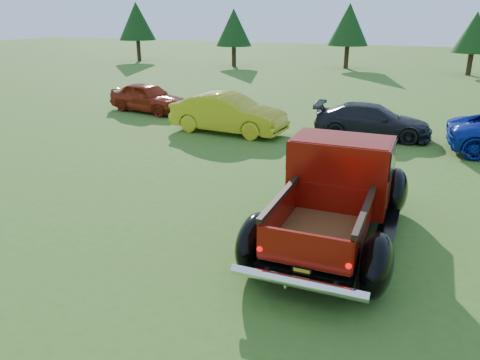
{
  "coord_description": "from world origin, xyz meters",
  "views": [
    {
      "loc": [
        3.45,
        -8.21,
        4.42
      ],
      "look_at": [
        0.09,
        0.2,
        1.14
      ],
      "focal_mm": 35.0,
      "sensor_mm": 36.0,
      "label": 1
    }
  ],
  "objects_px": {
    "tree_mid_right": "(475,32)",
    "tree_far_west": "(137,21)",
    "tree_west": "(234,28)",
    "pickup_truck": "(339,188)",
    "show_car_grey": "(372,121)",
    "tree_mid_left": "(349,25)",
    "show_car_yellow": "(228,114)",
    "show_car_red": "(148,97)"
  },
  "relations": [
    {
      "from": "tree_mid_right",
      "to": "tree_mid_left",
      "type": "bearing_deg",
      "value": 173.66
    },
    {
      "from": "tree_west",
      "to": "show_car_red",
      "type": "height_order",
      "value": "tree_west"
    },
    {
      "from": "tree_west",
      "to": "show_car_yellow",
      "type": "xyz_separation_m",
      "value": [
        8.5,
        -21.04,
        -2.37
      ]
    },
    {
      "from": "tree_west",
      "to": "show_car_grey",
      "type": "height_order",
      "value": "tree_west"
    },
    {
      "from": "tree_mid_right",
      "to": "show_car_grey",
      "type": "relative_size",
      "value": 1.05
    },
    {
      "from": "show_car_yellow",
      "to": "show_car_grey",
      "type": "bearing_deg",
      "value": -71.04
    },
    {
      "from": "pickup_truck",
      "to": "show_car_yellow",
      "type": "relative_size",
      "value": 1.24
    },
    {
      "from": "tree_west",
      "to": "pickup_truck",
      "type": "distance_m",
      "value": 31.44
    },
    {
      "from": "pickup_truck",
      "to": "show_car_red",
      "type": "height_order",
      "value": "pickup_truck"
    },
    {
      "from": "show_car_red",
      "to": "show_car_yellow",
      "type": "distance_m",
      "value": 5.49
    },
    {
      "from": "tree_far_west",
      "to": "show_car_red",
      "type": "xyz_separation_m",
      "value": [
        13.5,
        -19.78,
        -2.86
      ]
    },
    {
      "from": "pickup_truck",
      "to": "show_car_grey",
      "type": "xyz_separation_m",
      "value": [
        -0.32,
        8.34,
        -0.36
      ]
    },
    {
      "from": "tree_far_west",
      "to": "tree_west",
      "type": "bearing_deg",
      "value": -5.71
    },
    {
      "from": "show_car_grey",
      "to": "show_car_yellow",
      "type": "bearing_deg",
      "value": 101.91
    },
    {
      "from": "tree_far_west",
      "to": "pickup_truck",
      "type": "distance_m",
      "value": 37.78
    },
    {
      "from": "show_car_red",
      "to": "tree_west",
      "type": "bearing_deg",
      "value": 21.84
    },
    {
      "from": "tree_mid_left",
      "to": "pickup_truck",
      "type": "xyz_separation_m",
      "value": [
        5.0,
        -30.07,
        -2.41
      ]
    },
    {
      "from": "tree_mid_left",
      "to": "tree_mid_right",
      "type": "distance_m",
      "value": 9.06
    },
    {
      "from": "tree_mid_right",
      "to": "show_car_red",
      "type": "bearing_deg",
      "value": -126.25
    },
    {
      "from": "tree_far_west",
      "to": "pickup_truck",
      "type": "bearing_deg",
      "value": -50.45
    },
    {
      "from": "show_car_red",
      "to": "pickup_truck",
      "type": "bearing_deg",
      "value": -120.23
    },
    {
      "from": "tree_far_west",
      "to": "tree_mid_left",
      "type": "xyz_separation_m",
      "value": [
        19.0,
        1.0,
        -0.14
      ]
    },
    {
      "from": "tree_west",
      "to": "tree_mid_left",
      "type": "xyz_separation_m",
      "value": [
        9.0,
        2.0,
        0.27
      ]
    },
    {
      "from": "pickup_truck",
      "to": "show_car_red",
      "type": "bearing_deg",
      "value": 138.8
    },
    {
      "from": "pickup_truck",
      "to": "show_car_grey",
      "type": "relative_size",
      "value": 1.31
    },
    {
      "from": "show_car_yellow",
      "to": "tree_mid_left",
      "type": "bearing_deg",
      "value": 3.46
    },
    {
      "from": "show_car_red",
      "to": "show_car_yellow",
      "type": "bearing_deg",
      "value": -103.12
    },
    {
      "from": "tree_west",
      "to": "pickup_truck",
      "type": "bearing_deg",
      "value": -63.49
    },
    {
      "from": "tree_mid_right",
      "to": "show_car_red",
      "type": "height_order",
      "value": "tree_mid_right"
    },
    {
      "from": "tree_west",
      "to": "tree_mid_right",
      "type": "bearing_deg",
      "value": 3.18
    },
    {
      "from": "tree_far_west",
      "to": "tree_mid_right",
      "type": "bearing_deg",
      "value": -0.0
    },
    {
      "from": "tree_mid_right",
      "to": "tree_far_west",
      "type": "bearing_deg",
      "value": 180.0
    },
    {
      "from": "tree_mid_right",
      "to": "show_car_red",
      "type": "relative_size",
      "value": 1.14
    },
    {
      "from": "pickup_truck",
      "to": "show_car_red",
      "type": "distance_m",
      "value": 14.03
    },
    {
      "from": "show_car_yellow",
      "to": "pickup_truck",
      "type": "bearing_deg",
      "value": -137.22
    },
    {
      "from": "tree_mid_left",
      "to": "show_car_grey",
      "type": "height_order",
      "value": "tree_mid_left"
    },
    {
      "from": "tree_far_west",
      "to": "tree_mid_left",
      "type": "distance_m",
      "value": 19.03
    },
    {
      "from": "tree_mid_left",
      "to": "tree_mid_right",
      "type": "height_order",
      "value": "tree_mid_left"
    },
    {
      "from": "show_car_yellow",
      "to": "tree_west",
      "type": "bearing_deg",
      "value": 26.7
    },
    {
      "from": "pickup_truck",
      "to": "tree_mid_left",
      "type": "bearing_deg",
      "value": 99.75
    },
    {
      "from": "tree_mid_left",
      "to": "tree_far_west",
      "type": "bearing_deg",
      "value": -176.99
    },
    {
      "from": "show_car_yellow",
      "to": "tree_mid_right",
      "type": "bearing_deg",
      "value": -18.61
    }
  ]
}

